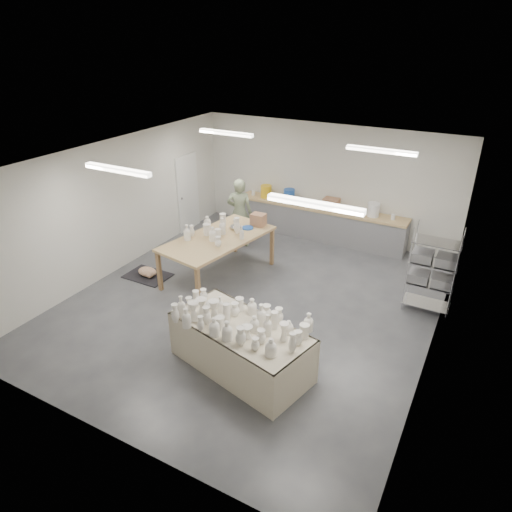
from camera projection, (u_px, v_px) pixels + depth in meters
The scene contains 9 objects.
room at pixel (250, 207), 8.68m from camera, with size 8.00×8.02×3.00m.
back_counter at pixel (319, 221), 12.17m from camera, with size 4.60×0.60×1.24m.
wire_shelf at pixel (432, 269), 8.82m from camera, with size 0.88×0.48×1.80m.
drying_table at pixel (241, 344), 7.45m from camera, with size 2.54×1.66×1.19m.
work_table at pixel (221, 236), 10.12m from camera, with size 1.74×2.79×1.35m.
rug at pixel (148, 276), 10.47m from camera, with size 1.00×0.70×0.02m, color black.
cat at pixel (148, 272), 10.40m from camera, with size 0.54×0.45×0.20m.
potter at pixel (240, 213), 11.62m from camera, with size 0.65×0.43×1.78m, color gray.
red_stool at pixel (245, 231), 12.10m from camera, with size 0.37×0.37×0.32m.
Camera 1 is at (3.89, -7.07, 5.08)m, focal length 32.00 mm.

